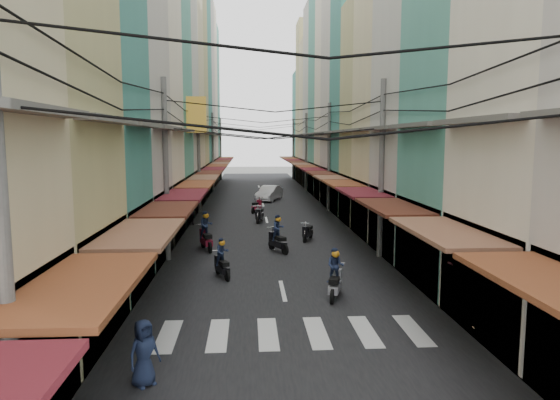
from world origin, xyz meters
name	(u,v)px	position (x,y,z in m)	size (l,w,h in m)	color
ground	(279,276)	(0.00, 0.00, 0.00)	(160.00, 160.00, 0.00)	slate
road	(264,208)	(0.00, 20.00, 0.01)	(10.00, 80.00, 0.02)	black
sidewalk_left	(182,208)	(-6.50, 20.00, 0.03)	(3.00, 80.00, 0.06)	gray
sidewalk_right	(344,207)	(6.50, 20.00, 0.03)	(3.00, 80.00, 0.06)	gray
crosswalk	(292,333)	(0.00, -6.00, 0.03)	(7.55, 2.40, 0.01)	silver
building_row_left	(152,77)	(-7.92, 16.56, 9.78)	(7.80, 67.67, 23.70)	beige
building_row_right	(375,84)	(7.92, 16.45, 9.41)	(7.80, 68.98, 22.59)	teal
utility_poles	(266,123)	(0.00, 15.01, 6.59)	(10.20, 66.13, 8.20)	slate
white_car	(269,201)	(0.64, 24.79, 0.00)	(4.72, 1.85, 1.67)	silver
bicycle	(451,287)	(6.36, -1.84, 0.00)	(0.68, 1.81, 1.25)	black
moving_scooters	(259,239)	(-0.69, 4.88, 0.53)	(5.77, 22.17, 1.94)	black
parked_scooters	(413,292)	(4.19, -3.85, 0.48)	(12.98, 11.86, 1.02)	black
pedestrians	(185,250)	(-3.85, 0.66, 0.99)	(12.88, 22.06, 2.18)	#29222D
market_umbrella	(480,256)	(5.93, -4.87, 1.91)	(2.06, 2.06, 2.17)	#B2B2B7
traffic_sign	(435,238)	(5.47, -2.37, 1.96)	(0.10, 0.60, 2.72)	slate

